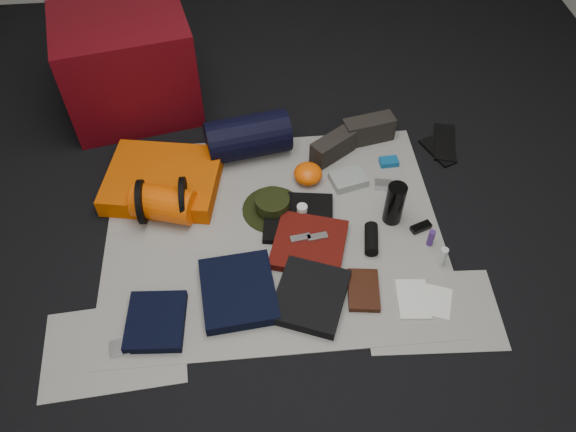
{
  "coord_description": "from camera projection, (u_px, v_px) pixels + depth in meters",
  "views": [
    {
      "loc": [
        -0.08,
        -1.67,
        2.13
      ],
      "look_at": [
        0.07,
        0.01,
        0.1
      ],
      "focal_mm": 35.0,
      "sensor_mm": 36.0,
      "label": 1
    }
  ],
  "objects": [
    {
      "name": "newspaper_sheet_front_right",
      "position": [
        432.0,
        311.0,
        2.43
      ],
      "size": [
        0.6,
        0.43,
        0.0
      ],
      "primitive_type": "cube",
      "rotation": [
        0.0,
        0.0,
        -0.05
      ],
      "color": "#B0ACA2",
      "rests_on": "floor"
    },
    {
      "name": "hiking_boot_right",
      "position": [
        368.0,
        130.0,
        3.07
      ],
      "size": [
        0.29,
        0.16,
        0.14
      ],
      "primitive_type": "cube",
      "rotation": [
        0.0,
        0.0,
        0.21
      ],
      "color": "black",
      "rests_on": "newspaper_mat"
    },
    {
      "name": "stuff_sack",
      "position": [
        164.0,
        204.0,
        2.7
      ],
      "size": [
        0.33,
        0.25,
        0.17
      ],
      "primitive_type": "cylinder",
      "rotation": [
        0.0,
        1.57,
        -0.31
      ],
      "color": "#F05004",
      "rests_on": "newspaper_mat"
    },
    {
      "name": "compact_camera",
      "position": [
        383.0,
        185.0,
        2.87
      ],
      "size": [
        0.1,
        0.07,
        0.04
      ],
      "primitive_type": "cube",
      "rotation": [
        0.0,
        0.0,
        -0.19
      ],
      "color": "silver",
      "rests_on": "newspaper_mat"
    },
    {
      "name": "red_shirt",
      "position": [
        309.0,
        245.0,
        2.62
      ],
      "size": [
        0.41,
        0.41,
        0.04
      ],
      "primitive_type": "cube",
      "rotation": [
        0.0,
        0.0,
        -0.3
      ],
      "color": "#510D08",
      "rests_on": "newspaper_mat"
    },
    {
      "name": "sack_strap_right",
      "position": [
        184.0,
        199.0,
        2.69
      ],
      "size": [
        0.03,
        0.22,
        0.22
      ],
      "primitive_type": "cylinder",
      "rotation": [
        0.0,
        1.57,
        0.0
      ],
      "color": "black",
      "rests_on": "newspaper_mat"
    },
    {
      "name": "map_printout",
      "position": [
        437.0,
        301.0,
        2.45
      ],
      "size": [
        0.17,
        0.19,
        0.01
      ],
      "primitive_type": "cube",
      "rotation": [
        0.0,
        0.0,
        -0.36
      ],
      "color": "silver",
      "rests_on": "newspaper_mat"
    },
    {
      "name": "key_cluster",
      "position": [
        120.0,
        348.0,
        2.3
      ],
      "size": [
        0.09,
        0.09,
        0.01
      ],
      "primitive_type": "cube",
      "rotation": [
        0.0,
        0.0,
        0.2
      ],
      "color": "silver",
      "rests_on": "newspaper_mat"
    },
    {
      "name": "flip_flop_right",
      "position": [
        444.0,
        143.0,
        3.1
      ],
      "size": [
        0.18,
        0.31,
        0.02
      ],
      "primitive_type": "cube",
      "rotation": [
        0.0,
        0.0,
        -0.27
      ],
      "color": "black",
      "rests_on": "floor"
    },
    {
      "name": "newspaper_mat",
      "position": [
        274.0,
        231.0,
        2.71
      ],
      "size": [
        1.6,
        1.3,
        0.01
      ],
      "primitive_type": "cube",
      "color": "#B0ACA2",
      "rests_on": "floor"
    },
    {
      "name": "trousers_navy_b",
      "position": [
        238.0,
        291.0,
        2.45
      ],
      "size": [
        0.35,
        0.39,
        0.06
      ],
      "primitive_type": "cube",
      "rotation": [
        0.0,
        0.0,
        0.1
      ],
      "color": "black",
      "rests_on": "newspaper_mat"
    },
    {
      "name": "energy_bar_a",
      "position": [
        300.0,
        238.0,
        2.61
      ],
      "size": [
        0.1,
        0.05,
        0.01
      ],
      "primitive_type": "cube",
      "rotation": [
        0.0,
        0.0,
        0.14
      ],
      "color": "silver",
      "rests_on": "red_shirt"
    },
    {
      "name": "sunglasses",
      "position": [
        421.0,
        227.0,
        2.7
      ],
      "size": [
        0.11,
        0.07,
        0.03
      ],
      "primitive_type": "cube",
      "rotation": [
        0.0,
        0.0,
        0.36
      ],
      "color": "black",
      "rests_on": "newspaper_mat"
    },
    {
      "name": "sack_strap_left",
      "position": [
        142.0,
        202.0,
        2.68
      ],
      "size": [
        0.02,
        0.22,
        0.22
      ],
      "primitive_type": "cylinder",
      "rotation": [
        0.0,
        1.57,
        0.0
      ],
      "color": "black",
      "rests_on": "newspaper_mat"
    },
    {
      "name": "tape_roll",
      "position": [
        302.0,
        209.0,
        2.73
      ],
      "size": [
        0.05,
        0.05,
        0.04
      ],
      "primitive_type": "cylinder",
      "color": "silver",
      "rests_on": "black_tshirt"
    },
    {
      "name": "flip_flop_left",
      "position": [
        438.0,
        152.0,
        3.05
      ],
      "size": [
        0.17,
        0.25,
        0.01
      ],
      "primitive_type": "cube",
      "rotation": [
        0.0,
        0.0,
        0.4
      ],
      "color": "black",
      "rests_on": "floor"
    },
    {
      "name": "trousers_navy_a",
      "position": [
        156.0,
        321.0,
        2.37
      ],
      "size": [
        0.26,
        0.29,
        0.04
      ],
      "primitive_type": "cube",
      "rotation": [
        0.0,
        0.0,
        -0.06
      ],
      "color": "black",
      "rests_on": "newspaper_mat"
    },
    {
      "name": "paperback_book",
      "position": [
        363.0,
        290.0,
        2.47
      ],
      "size": [
        0.16,
        0.22,
        0.03
      ],
      "primitive_type": "cube",
      "rotation": [
        0.0,
        0.0,
        -0.13
      ],
      "color": "black",
      "rests_on": "newspaper_mat"
    },
    {
      "name": "trousers_charcoal",
      "position": [
        310.0,
        296.0,
        2.44
      ],
      "size": [
        0.39,
        0.42,
        0.05
      ],
      "primitive_type": "cube",
      "rotation": [
        0.0,
        0.0,
        -0.38
      ],
      "color": "black",
      "rests_on": "newspaper_mat"
    },
    {
      "name": "navy_duffel",
      "position": [
        248.0,
        137.0,
        2.96
      ],
      "size": [
        0.47,
        0.3,
        0.23
      ],
      "primitive_type": "cylinder",
      "rotation": [
        0.0,
        1.57,
        0.18
      ],
      "color": "black",
      "rests_on": "newspaper_mat"
    },
    {
      "name": "boonie_brim",
      "position": [
        273.0,
        209.0,
        2.79
      ],
      "size": [
        0.33,
        0.33,
        0.01
      ],
      "primitive_type": "cylinder",
      "rotation": [
        0.0,
        0.0,
        -0.1
      ],
      "color": "black",
      "rests_on": "newspaper_mat"
    },
    {
      "name": "boonie_crown",
      "position": [
        273.0,
        204.0,
        2.75
      ],
      "size": [
        0.17,
        0.17,
        0.07
      ],
      "primitive_type": "cylinder",
      "color": "black",
      "rests_on": "boonie_brim"
    },
    {
      "name": "toiletry_clear",
      "position": [
        443.0,
        257.0,
        2.54
      ],
      "size": [
        0.04,
        0.04,
        0.11
      ],
      "primitive_type": "cylinder",
      "rotation": [
        0.0,
        0.0,
        0.28
      ],
      "color": "#BBC1BB",
      "rests_on": "newspaper_mat"
    },
    {
      "name": "toiletry_purple",
      "position": [
        431.0,
        238.0,
        2.62
      ],
      "size": [
        0.04,
        0.04,
        0.09
      ],
      "primitive_type": "cylinder",
      "rotation": [
        0.0,
        0.0,
        0.42
      ],
      "color": "#432372",
      "rests_on": "newspaper_mat"
    },
    {
      "name": "map_booklet",
      "position": [
        413.0,
        299.0,
        2.45
      ],
      "size": [
        0.15,
        0.21,
        0.01
      ],
      "primitive_type": "cube",
      "rotation": [
        0.0,
        0.0,
        -0.09
      ],
      "color": "silver",
      "rests_on": "newspaper_mat"
    },
    {
      "name": "hiking_boot_left",
      "position": [
        333.0,
        147.0,
        2.99
      ],
      "size": [
        0.26,
        0.22,
        0.13
      ],
      "primitive_type": "cube",
      "rotation": [
        0.0,
        0.0,
        0.61
      ],
      "color": "black",
      "rests_on": "newspaper_mat"
    },
    {
      "name": "black_tshirt",
      "position": [
        299.0,
        218.0,
        2.73
      ],
      "size": [
        0.37,
        0.35,
        0.03
      ],
      "primitive_type": "cube",
      "rotation": [
        0.0,
        0.0,
        -0.14
      ],
      "color": "black",
      "rests_on": "newspaper_mat"
    },
    {
      "name": "newspaper_sheet_front_left",
      "position": [
        115.0,
        347.0,
        2.32
      ],
      "size": [
        0.61,
        0.44,
        0.0
      ],
      "primitive_type": "cube",
      "rotation": [
        0.0,
        0.0,
        0.07
      ],
      "color": "#B0ACA2",
      "rests_on": "floor"
    },
    {
      "name": "floor",
      "position": [
        274.0,
        233.0,
        2.72
      ],
      "size": [
        4.5,
        4.5,
        0.02
      ],
      "primitive_type": "cube",
      "color": "black",
      "rests_on": "ground"
    },
    {
      "name": "first_aid_pouch",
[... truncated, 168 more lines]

